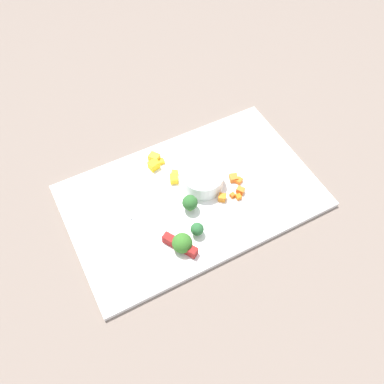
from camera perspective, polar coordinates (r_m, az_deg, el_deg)
The scene contains 18 objects.
ground_plane at distance 0.93m, azimuth 0.00°, elevation -0.78°, with size 4.00×4.00×0.00m, color slate.
cutting_board at distance 0.92m, azimuth 0.00°, elevation -0.57°, with size 0.54×0.34×0.01m, color white.
prep_bowl at distance 0.92m, azimuth 1.48°, elevation 1.74°, with size 0.09×0.09×0.04m, color white.
chef_knife at distance 0.86m, azimuth -5.12°, elevation -5.44°, with size 0.19×0.29×0.02m.
carrot_dice_0 at distance 0.92m, azimuth 5.51°, elevation -0.45°, with size 0.01×0.01×0.01m, color orange.
carrot_dice_1 at distance 0.94m, azimuth 6.41°, elevation 1.54°, with size 0.01×0.01×0.01m, color orange.
carrot_dice_2 at distance 0.91m, azimuth 6.34°, elevation -0.67°, with size 0.01×0.01×0.01m, color orange.
carrot_dice_3 at distance 0.92m, azimuth 6.60°, elevation 0.20°, with size 0.01×0.02×0.01m, color orange.
carrot_dice_4 at distance 0.91m, azimuth 4.12°, elevation -0.76°, with size 0.02×0.02×0.02m, color orange.
carrot_dice_5 at distance 0.94m, azimuth 5.67°, elevation 1.92°, with size 0.02×0.02×0.01m, color orange.
pepper_dice_0 at distance 0.96m, azimuth -5.20°, elevation 3.66°, with size 0.02×0.02×0.02m, color yellow.
pepper_dice_1 at distance 0.97m, azimuth -4.20°, elevation 4.16°, with size 0.01×0.01×0.01m, color yellow.
pepper_dice_2 at distance 0.95m, azimuth -2.38°, elevation 2.57°, with size 0.01×0.01×0.01m, color yellow.
pepper_dice_3 at distance 0.93m, azimuth -2.48°, elevation 1.80°, with size 0.02×0.02×0.02m, color yellow.
pepper_dice_4 at distance 0.97m, azimuth -5.15°, elevation 4.64°, with size 0.02×0.02×0.02m, color yellow.
broccoli_floret_0 at distance 0.88m, azimuth -0.27°, elevation -1.48°, with size 0.03×0.03×0.04m.
broccoli_floret_1 at distance 0.85m, azimuth 0.70°, elevation -5.09°, with size 0.03×0.03×0.03m.
broccoli_floret_2 at distance 0.83m, azimuth -1.34°, elevation -6.98°, with size 0.04×0.04×0.04m.
Camera 1 is at (-0.24, -0.46, 0.77)m, focal length 39.20 mm.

